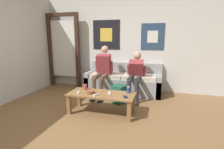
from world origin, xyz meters
name	(u,v)px	position (x,y,z in m)	size (l,w,h in m)	color
ground_plane	(88,126)	(0.00, 0.00, 0.00)	(18.00, 18.00, 0.00)	brown
wall_back	(121,44)	(0.00, 2.37, 1.28)	(10.00, 0.07, 2.55)	silver
door_frame	(64,47)	(-1.68, 2.15, 1.20)	(1.00, 0.10, 2.15)	#382319
couch	(124,82)	(0.18, 2.00, 0.28)	(1.97, 0.73, 0.77)	gray
coffee_table	(101,97)	(0.05, 0.57, 0.33)	(1.29, 0.55, 0.40)	olive
person_seated_adult	(103,69)	(-0.28, 1.61, 0.68)	(0.47, 0.87, 1.25)	brown
person_seated_teen	(135,73)	(0.54, 1.64, 0.62)	(0.47, 0.89, 1.12)	#2D2D33
backpack	(119,94)	(0.24, 1.22, 0.19)	(0.37, 0.37, 0.40)	#1E5642
ceramic_bowl	(90,92)	(-0.16, 0.51, 0.43)	(0.16, 0.16, 0.06)	brown
pillar_candle	(85,87)	(-0.36, 0.72, 0.45)	(0.09, 0.09, 0.12)	#B24C42
drink_can_blue	(128,90)	(0.54, 0.75, 0.46)	(0.07, 0.07, 0.12)	#28479E
game_controller_near_left	(78,92)	(-0.39, 0.47, 0.41)	(0.07, 0.15, 0.03)	white
game_controller_near_right	(96,95)	(-0.01, 0.42, 0.41)	(0.07, 0.15, 0.03)	white
game_controller_far_center	(109,93)	(0.20, 0.60, 0.41)	(0.09, 0.14, 0.03)	white
cell_phone	(125,97)	(0.54, 0.48, 0.40)	(0.12, 0.15, 0.01)	black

